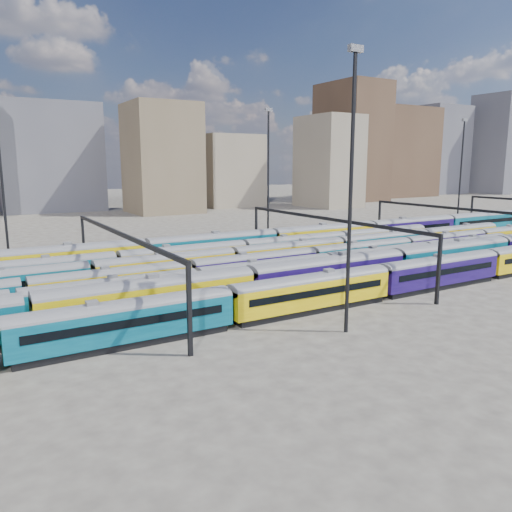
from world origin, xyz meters
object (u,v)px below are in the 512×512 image
rake_0 (381,277)px  rake_1 (329,270)px  mast_2 (351,183)px  rake_2 (113,291)px

rake_0 → rake_1: rake_1 is taller
rake_0 → mast_2: size_ratio=4.68×
rake_0 → rake_1: 6.27m
rake_0 → rake_2: size_ratio=0.91×
rake_1 → mast_2: size_ratio=6.10×
rake_2 → mast_2: mast_2 is taller
rake_1 → mast_2: bearing=-122.0°
rake_2 → rake_1: bearing=-11.4°
rake_2 → mast_2: (17.26, -17.00, 11.53)m
rake_0 → mast_2: mast_2 is taller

